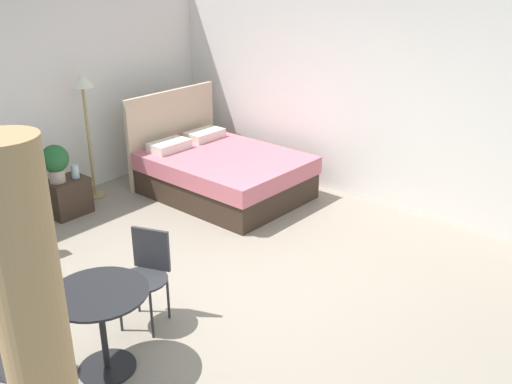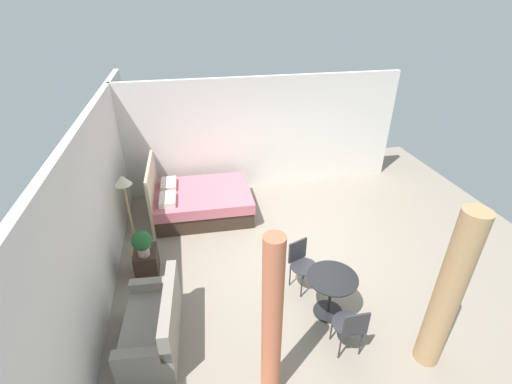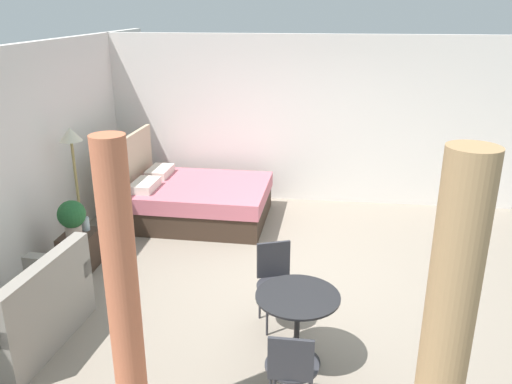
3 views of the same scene
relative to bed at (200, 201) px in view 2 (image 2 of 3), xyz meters
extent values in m
cube|color=gray|center=(-1.65, -1.67, -0.33)|extent=(8.56, 9.59, 0.02)
cube|color=silver|center=(-1.65, 1.63, 1.02)|extent=(8.56, 0.12, 2.68)
cube|color=silver|center=(1.13, -1.67, 1.02)|extent=(0.12, 6.59, 2.68)
cube|color=#38281E|center=(0.00, -0.08, -0.15)|extent=(1.56, 2.03, 0.35)
cube|color=#C66675|center=(0.00, -0.08, 0.14)|extent=(1.60, 2.07, 0.23)
cube|color=tan|center=(0.02, 0.95, 0.32)|extent=(1.57, 0.10, 1.28)
cube|color=silver|center=(-0.32, 0.65, 0.31)|extent=(0.55, 0.33, 0.12)
cube|color=silver|center=(0.35, 0.63, 0.31)|extent=(0.55, 0.33, 0.12)
cube|color=gray|center=(-3.21, 0.88, -0.10)|extent=(1.39, 0.82, 0.45)
cube|color=gray|center=(-3.23, 0.59, 0.35)|extent=(1.35, 0.25, 0.46)
cube|color=gray|center=(-2.61, 0.83, 0.21)|extent=(0.20, 0.72, 0.17)
cube|color=gray|center=(-3.81, 0.93, 0.21)|extent=(0.20, 0.72, 0.17)
cube|color=#38281E|center=(-1.69, 1.04, -0.09)|extent=(0.49, 0.38, 0.46)
cylinder|color=tan|center=(-1.79, 1.03, 0.22)|extent=(0.19, 0.19, 0.16)
sphere|color=#235B2D|center=(-1.79, 1.03, 0.44)|extent=(0.33, 0.33, 0.33)
cylinder|color=silver|center=(-1.57, 0.99, 0.22)|extent=(0.10, 0.10, 0.16)
cylinder|color=#99844C|center=(-1.15, 1.26, -0.31)|extent=(0.27, 0.27, 0.02)
cylinder|color=#99844C|center=(-1.15, 1.26, 0.43)|extent=(0.04, 0.04, 1.46)
cone|color=beige|center=(-1.15, 1.26, 1.25)|extent=(0.29, 0.29, 0.17)
cylinder|color=black|center=(-3.19, -1.72, -0.31)|extent=(0.45, 0.45, 0.02)
cylinder|color=black|center=(-3.19, -1.72, 0.03)|extent=(0.05, 0.05, 0.69)
cylinder|color=black|center=(-3.19, -1.72, 0.38)|extent=(0.75, 0.75, 0.02)
cylinder|color=#2D2D33|center=(-2.80, -1.41, -0.10)|extent=(0.02, 0.02, 0.44)
cylinder|color=#2D2D33|center=(-2.69, -1.70, -0.10)|extent=(0.02, 0.02, 0.44)
cylinder|color=#2D2D33|center=(-2.52, -1.31, -0.10)|extent=(0.02, 0.02, 0.44)
cylinder|color=#2D2D33|center=(-2.41, -1.59, -0.10)|extent=(0.02, 0.02, 0.44)
cylinder|color=#2D2D33|center=(-2.61, -1.50, 0.13)|extent=(0.56, 0.56, 0.02)
cube|color=#2D2D33|center=(-2.43, -1.44, 0.33)|extent=(0.15, 0.33, 0.38)
cylinder|color=#2D2D33|center=(-3.66, -1.87, -0.09)|extent=(0.02, 0.02, 0.45)
cylinder|color=#2D2D33|center=(-3.66, -1.57, -0.09)|extent=(0.02, 0.02, 0.45)
cylinder|color=#2D2D33|center=(-3.96, -1.86, -0.09)|extent=(0.02, 0.02, 0.45)
cylinder|color=#2D2D33|center=(-3.96, -1.57, -0.09)|extent=(0.02, 0.02, 0.45)
cylinder|color=#2D2D33|center=(-3.81, -1.72, 0.14)|extent=(0.43, 0.43, 0.02)
cube|color=#2D2D33|center=(-3.99, -1.71, 0.33)|extent=(0.03, 0.34, 0.36)
cylinder|color=tan|center=(-4.19, -2.72, 0.85)|extent=(0.32, 0.32, 2.35)
cylinder|color=#D1704C|center=(-4.19, -0.56, 0.85)|extent=(0.23, 0.23, 2.35)
camera|label=1|loc=(-5.23, -4.92, 2.71)|focal=40.01mm
camera|label=2|loc=(-6.73, 0.15, 4.00)|focal=24.91mm
camera|label=3|loc=(-7.14, -1.86, 2.78)|focal=36.34mm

